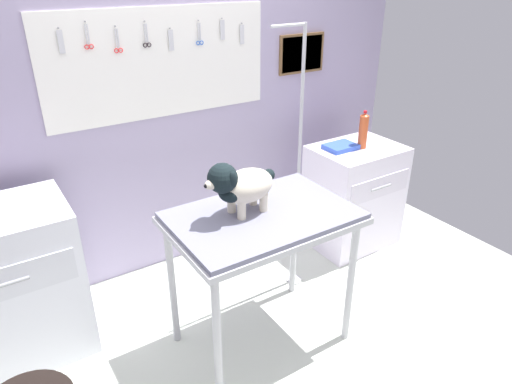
% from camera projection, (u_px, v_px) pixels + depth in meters
% --- Properties ---
extents(ground, '(4.40, 4.00, 0.04)m').
position_uv_depth(ground, '(273.00, 352.00, 2.83)').
color(ground, silver).
extents(rear_wall_panel, '(4.00, 0.09, 2.30)m').
position_uv_depth(rear_wall_panel, '(173.00, 114.00, 3.27)').
color(rear_wall_panel, '#9F92B3').
rests_on(rear_wall_panel, ground).
extents(grooming_table, '(1.02, 0.68, 0.90)m').
position_uv_depth(grooming_table, '(262.00, 228.00, 2.56)').
color(grooming_table, '#B7B7BC').
rests_on(grooming_table, ground).
extents(grooming_arm, '(0.30, 0.11, 1.82)m').
position_uv_depth(grooming_arm, '(297.00, 176.00, 3.06)').
color(grooming_arm, '#B7B7BC').
rests_on(grooming_arm, ground).
extents(dog, '(0.45, 0.22, 0.32)m').
position_uv_depth(dog, '(240.00, 185.00, 2.44)').
color(dog, beige).
rests_on(dog, grooming_table).
extents(counter_left, '(0.80, 0.58, 0.94)m').
position_uv_depth(counter_left, '(6.00, 288.00, 2.62)').
color(counter_left, white).
rests_on(counter_left, ground).
extents(cabinet_right, '(0.68, 0.54, 0.84)m').
position_uv_depth(cabinet_right, '(353.00, 196.00, 3.76)').
color(cabinet_right, white).
rests_on(cabinet_right, ground).
extents(soda_bottle, '(0.07, 0.07, 0.29)m').
position_uv_depth(soda_bottle, '(363.00, 131.00, 3.51)').
color(soda_bottle, '#BE4D25').
rests_on(soda_bottle, cabinet_right).
extents(supply_tray, '(0.24, 0.18, 0.04)m').
position_uv_depth(supply_tray, '(341.00, 147.00, 3.54)').
color(supply_tray, blue).
rests_on(supply_tray, cabinet_right).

